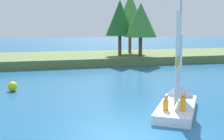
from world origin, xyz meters
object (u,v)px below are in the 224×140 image
(shoreline_tree_midright, at_px, (141,20))
(channel_buoy, at_px, (13,86))
(shoreline_tree_centre, at_px, (120,18))
(sailboat, at_px, (179,101))
(shoreline_tree_right, at_px, (130,9))

(shoreline_tree_midright, height_order, channel_buoy, shoreline_tree_midright)
(shoreline_tree_centre, relative_size, sailboat, 1.05)
(shoreline_tree_centre, xyz_separation_m, sailboat, (-2.62, -18.23, -4.52))
(shoreline_tree_midright, distance_m, sailboat, 17.78)
(shoreline_tree_centre, height_order, channel_buoy, shoreline_tree_centre)
(shoreline_tree_midright, xyz_separation_m, shoreline_tree_right, (0.34, 4.37, 1.38))
(channel_buoy, bearing_deg, shoreline_tree_right, 49.28)
(shoreline_tree_centre, bearing_deg, channel_buoy, -131.48)
(shoreline_tree_right, distance_m, sailboat, 22.31)
(shoreline_tree_midright, distance_m, shoreline_tree_right, 4.59)
(shoreline_tree_centre, xyz_separation_m, shoreline_tree_midright, (1.81, -1.54, -0.26))
(shoreline_tree_centre, relative_size, shoreline_tree_midright, 1.07)
(sailboat, xyz_separation_m, channel_buoy, (-8.00, 6.21, -0.06))
(shoreline_tree_right, bearing_deg, sailboat, -102.77)
(shoreline_tree_centre, bearing_deg, sailboat, -98.18)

